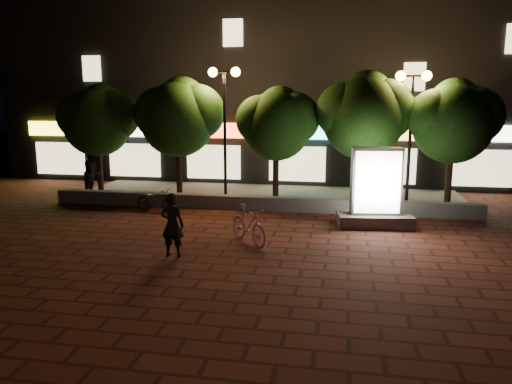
% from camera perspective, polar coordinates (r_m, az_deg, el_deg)
% --- Properties ---
extents(ground, '(80.00, 80.00, 0.00)m').
position_cam_1_polar(ground, '(14.59, -2.66, -5.49)').
color(ground, '#55231A').
rests_on(ground, ground).
extents(retaining_wall, '(16.00, 0.45, 0.50)m').
position_cam_1_polar(retaining_wall, '(18.33, 0.13, -1.28)').
color(retaining_wall, slate).
rests_on(retaining_wall, ground).
extents(sidewalk, '(16.00, 5.00, 0.08)m').
position_cam_1_polar(sidewalk, '(20.78, 1.34, -0.43)').
color(sidewalk, slate).
rests_on(sidewalk, ground).
extents(building_block, '(28.00, 8.12, 11.30)m').
position_cam_1_polar(building_block, '(26.83, 3.60, 12.73)').
color(building_block, black).
rests_on(building_block, ground).
extents(tree_far_left, '(3.36, 2.80, 4.63)m').
position_cam_1_polar(tree_far_left, '(21.63, -17.77, 8.19)').
color(tree_far_left, black).
rests_on(tree_far_left, sidewalk).
extents(tree_left, '(3.60, 3.00, 4.89)m').
position_cam_1_polar(tree_left, '(20.22, -8.89, 8.85)').
color(tree_left, black).
rests_on(tree_left, sidewalk).
extents(tree_mid, '(3.24, 2.70, 4.50)m').
position_cam_1_polar(tree_mid, '(19.30, 2.53, 8.20)').
color(tree_mid, black).
rests_on(tree_mid, sidewalk).
extents(tree_right, '(3.72, 3.10, 5.07)m').
position_cam_1_polar(tree_right, '(19.12, 12.53, 8.99)').
color(tree_right, black).
rests_on(tree_right, sidewalk).
extents(tree_far_right, '(3.48, 2.90, 4.76)m').
position_cam_1_polar(tree_far_right, '(19.51, 22.01, 7.91)').
color(tree_far_right, black).
rests_on(tree_far_right, sidewalk).
extents(street_lamp_left, '(1.26, 0.36, 5.18)m').
position_cam_1_polar(street_lamp_left, '(19.41, -3.67, 10.61)').
color(street_lamp_left, black).
rests_on(street_lamp_left, sidewalk).
extents(street_lamp_right, '(1.26, 0.36, 4.98)m').
position_cam_1_polar(street_lamp_right, '(18.98, 17.63, 9.72)').
color(street_lamp_right, black).
rests_on(street_lamp_right, sidewalk).
extents(ad_kiosk, '(2.50, 1.48, 2.56)m').
position_cam_1_polar(ad_kiosk, '(16.32, 13.68, -0.30)').
color(ad_kiosk, slate).
rests_on(ad_kiosk, ground).
extents(scooter_pink, '(1.59, 1.72, 1.10)m').
position_cam_1_polar(scooter_pink, '(14.02, -0.87, -3.82)').
color(scooter_pink, pink).
rests_on(scooter_pink, ground).
extents(rider, '(0.64, 0.43, 1.70)m').
position_cam_1_polar(rider, '(13.01, -9.68, -3.78)').
color(rider, black).
rests_on(rider, ground).
extents(scooter_parked, '(1.72, 0.94, 0.86)m').
position_cam_1_polar(scooter_parked, '(18.32, -11.52, -0.94)').
color(scooter_parked, black).
rests_on(scooter_parked, ground).
extents(pedestrian, '(0.74, 0.95, 1.94)m').
position_cam_1_polar(pedestrian, '(21.75, -18.38, 2.22)').
color(pedestrian, black).
rests_on(pedestrian, sidewalk).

